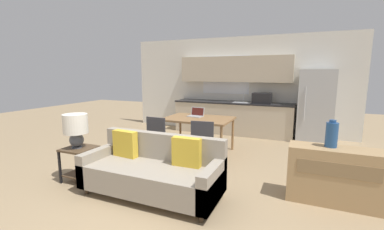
% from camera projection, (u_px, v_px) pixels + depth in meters
% --- Properties ---
extents(ground_plane, '(20.00, 20.00, 0.00)m').
position_uv_depth(ground_plane, '(149.00, 202.00, 3.41)').
color(ground_plane, '#9E8460').
extents(wall_back, '(6.40, 0.07, 2.70)m').
position_uv_depth(wall_back, '(236.00, 85.00, 7.38)').
color(wall_back, silver).
rests_on(wall_back, ground_plane).
extents(kitchen_counter, '(3.28, 0.65, 2.15)m').
position_uv_depth(kitchen_counter, '(233.00, 104.00, 7.18)').
color(kitchen_counter, beige).
rests_on(kitchen_counter, ground_plane).
extents(refrigerator, '(0.80, 0.69, 1.78)m').
position_uv_depth(refrigerator, '(315.00, 106.00, 6.29)').
color(refrigerator, '#B7BABC').
rests_on(refrigerator, ground_plane).
extents(dining_table, '(1.41, 1.00, 0.75)m').
position_uv_depth(dining_table, '(198.00, 121.00, 5.50)').
color(dining_table, olive).
rests_on(dining_table, ground_plane).
extents(couch, '(1.94, 0.80, 0.84)m').
position_uv_depth(couch, '(154.00, 171.00, 3.62)').
color(couch, '#3D2D1E').
rests_on(couch, ground_plane).
extents(side_table, '(0.45, 0.45, 0.54)m').
position_uv_depth(side_table, '(80.00, 159.00, 4.05)').
color(side_table, brown).
rests_on(side_table, ground_plane).
extents(table_lamp, '(0.37, 0.37, 0.53)m').
position_uv_depth(table_lamp, '(76.00, 127.00, 3.96)').
color(table_lamp, '#4C515B').
rests_on(table_lamp, side_table).
extents(credenza, '(1.16, 0.41, 0.75)m').
position_uv_depth(credenza, '(335.00, 176.00, 3.35)').
color(credenza, tan).
rests_on(credenza, ground_plane).
extents(vase, '(0.15, 0.15, 0.36)m').
position_uv_depth(vase, '(332.00, 134.00, 3.32)').
color(vase, '#234C84').
rests_on(vase, credenza).
extents(dining_chair_near_left, '(0.43, 0.43, 0.88)m').
position_uv_depth(dining_chair_near_left, '(160.00, 136.00, 4.93)').
color(dining_chair_near_left, '#38383D').
rests_on(dining_chair_near_left, ground_plane).
extents(dining_chair_near_right, '(0.47, 0.47, 0.88)m').
position_uv_depth(dining_chair_near_right, '(204.00, 141.00, 4.55)').
color(dining_chair_near_right, '#38383D').
rests_on(dining_chair_near_right, ground_plane).
extents(laptop, '(0.35, 0.29, 0.20)m').
position_uv_depth(laptop, '(196.00, 114.00, 5.68)').
color(laptop, '#B7BABC').
rests_on(laptop, dining_table).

